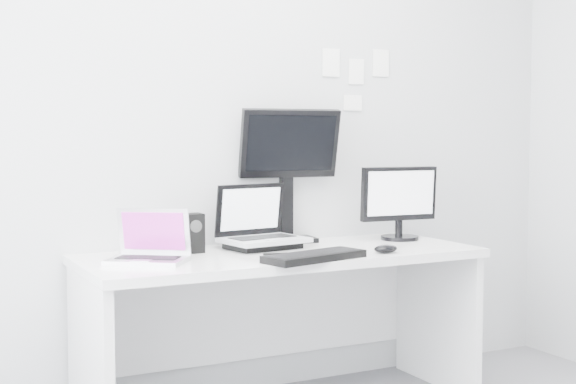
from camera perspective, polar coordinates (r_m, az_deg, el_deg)
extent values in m
plane|color=#B3B5B7|center=(3.90, -2.75, 5.47)|extent=(3.60, 0.00, 3.60)
cube|color=white|center=(3.69, -0.42, -9.87)|extent=(1.80, 0.70, 0.73)
cube|color=#BBBBBF|center=(3.34, -9.99, -3.01)|extent=(0.39, 0.37, 0.23)
cube|color=black|center=(3.61, -6.79, -2.91)|extent=(0.09, 0.09, 0.17)
cube|color=silver|center=(3.70, -1.70, -1.70)|extent=(0.40, 0.34, 0.31)
cube|color=black|center=(3.93, 0.02, 1.29)|extent=(0.51, 0.24, 0.67)
cube|color=black|center=(4.06, 7.94, -0.70)|extent=(0.43, 0.22, 0.38)
cube|color=black|center=(3.38, 1.88, -4.59)|extent=(0.49, 0.27, 0.03)
ellipsoid|color=black|center=(3.60, 6.94, -4.02)|extent=(0.12, 0.08, 0.04)
cube|color=white|center=(4.12, 3.07, 9.15)|extent=(0.10, 0.00, 0.14)
cube|color=white|center=(4.19, 4.86, 8.50)|extent=(0.09, 0.00, 0.13)
cube|color=white|center=(4.28, 6.59, 9.07)|extent=(0.10, 0.00, 0.14)
cube|color=white|center=(4.17, 4.61, 6.32)|extent=(0.11, 0.00, 0.08)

